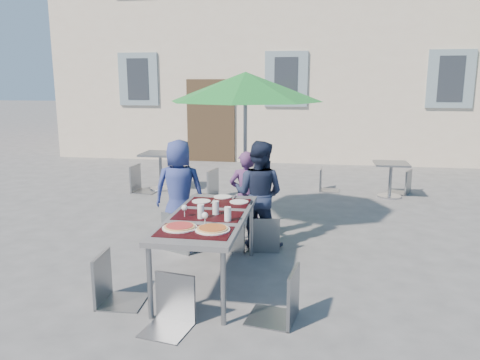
% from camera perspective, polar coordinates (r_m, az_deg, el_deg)
% --- Properties ---
extents(ground, '(90.00, 90.00, 0.00)m').
position_cam_1_polar(ground, '(5.37, -0.60, -11.56)').
color(ground, '#4F4F52').
rests_on(ground, ground).
extents(dining_table, '(0.80, 1.85, 0.76)m').
position_cam_1_polar(dining_table, '(4.97, -3.92, -4.96)').
color(dining_table, '#404145').
rests_on(dining_table, ground).
extents(pizza_near_left, '(0.34, 0.34, 0.03)m').
position_cam_1_polar(pizza_near_left, '(4.55, -7.37, -5.68)').
color(pizza_near_left, white).
rests_on(pizza_near_left, dining_table).
extents(pizza_near_right, '(0.34, 0.34, 0.03)m').
position_cam_1_polar(pizza_near_right, '(4.46, -3.37, -5.96)').
color(pizza_near_right, white).
rests_on(pizza_near_right, dining_table).
extents(glassware, '(0.54, 0.44, 0.15)m').
position_cam_1_polar(glassware, '(4.83, -3.60, -3.84)').
color(glassware, silver).
rests_on(glassware, dining_table).
extents(place_settings, '(0.70, 0.47, 0.01)m').
position_cam_1_polar(place_settings, '(5.56, -2.30, -2.43)').
color(place_settings, white).
rests_on(place_settings, dining_table).
extents(child_0, '(0.73, 0.53, 1.38)m').
position_cam_1_polar(child_0, '(6.42, -7.42, -1.20)').
color(child_0, navy).
rests_on(child_0, ground).
extents(child_1, '(0.48, 0.35, 1.23)m').
position_cam_1_polar(child_1, '(6.35, 0.73, -1.95)').
color(child_1, '#553165').
rests_on(child_1, ground).
extents(child_2, '(0.75, 0.54, 1.40)m').
position_cam_1_polar(child_2, '(6.08, 2.29, -1.75)').
color(child_2, '#1C243E').
rests_on(child_2, ground).
extents(chair_0, '(0.56, 0.56, 0.96)m').
position_cam_1_polar(chair_0, '(5.99, -7.36, -3.41)').
color(chair_0, '#8F969A').
rests_on(chair_0, ground).
extents(chair_1, '(0.51, 0.52, 0.95)m').
position_cam_1_polar(chair_1, '(5.98, -0.95, -3.41)').
color(chair_1, gray).
rests_on(chair_1, ground).
extents(chair_2, '(0.43, 0.44, 0.86)m').
position_cam_1_polar(chair_2, '(5.96, 3.04, -4.04)').
color(chair_2, gray).
rests_on(chair_2, ground).
extents(chair_3, '(0.45, 0.44, 0.95)m').
position_cam_1_polar(chair_3, '(4.72, -15.55, -8.12)').
color(chair_3, gray).
rests_on(chair_3, ground).
extents(chair_4, '(0.48, 0.48, 0.95)m').
position_cam_1_polar(chair_4, '(4.24, 5.27, -10.03)').
color(chair_4, gray).
rests_on(chair_4, ground).
extents(chair_5, '(0.45, 0.45, 0.87)m').
position_cam_1_polar(chair_5, '(4.19, -8.58, -11.08)').
color(chair_5, gray).
rests_on(chair_5, ground).
extents(patio_umbrella, '(2.20, 2.20, 2.27)m').
position_cam_1_polar(patio_umbrella, '(6.72, 0.66, 11.08)').
color(patio_umbrella, '#B6B8BE').
rests_on(patio_umbrella, ground).
extents(cafe_table_0, '(0.70, 0.70, 0.75)m').
position_cam_1_polar(cafe_table_0, '(9.48, -9.67, 1.88)').
color(cafe_table_0, '#B6B8BE').
rests_on(cafe_table_0, ground).
extents(bg_chair_l_0, '(0.48, 0.48, 1.01)m').
position_cam_1_polar(bg_chair_l_0, '(9.37, -12.15, 2.15)').
color(bg_chair_l_0, gray).
rests_on(bg_chair_l_0, ground).
extents(bg_chair_r_0, '(0.55, 0.54, 1.03)m').
position_cam_1_polar(bg_chair_r_0, '(8.68, -3.99, 1.72)').
color(bg_chair_r_0, gray).
rests_on(bg_chair_r_0, ground).
extents(cafe_table_1, '(0.62, 0.62, 0.66)m').
position_cam_1_polar(cafe_table_1, '(9.17, 17.88, 0.54)').
color(cafe_table_1, '#B6B8BE').
rests_on(cafe_table_1, ground).
extents(bg_chair_l_1, '(0.40, 0.40, 0.85)m').
position_cam_1_polar(bg_chair_l_1, '(9.42, 10.43, 1.64)').
color(bg_chair_l_1, gray).
rests_on(bg_chair_l_1, ground).
extents(bg_chair_r_1, '(0.53, 0.53, 0.90)m').
position_cam_1_polar(bg_chair_r_1, '(9.55, 19.40, 1.50)').
color(bg_chair_r_1, gray).
rests_on(bg_chair_r_1, ground).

